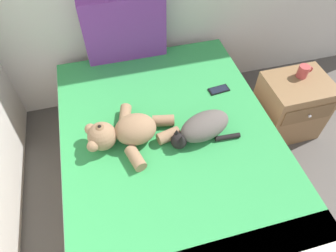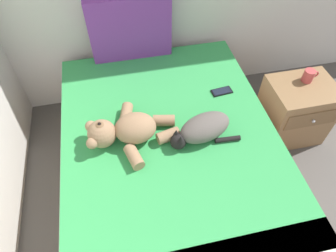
{
  "view_description": "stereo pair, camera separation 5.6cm",
  "coord_description": "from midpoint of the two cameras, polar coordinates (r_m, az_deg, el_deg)",
  "views": [
    {
      "loc": [
        0.78,
        2.2,
        2.03
      ],
      "look_at": [
        1.08,
        3.33,
        0.62
      ],
      "focal_mm": 31.98,
      "sensor_mm": 36.0,
      "label": 1
    },
    {
      "loc": [
        0.83,
        2.18,
        2.03
      ],
      "look_at": [
        1.08,
        3.33,
        0.62
      ],
      "focal_mm": 31.98,
      "sensor_mm": 36.0,
      "label": 2
    }
  ],
  "objects": [
    {
      "name": "nightstand",
      "position": [
        2.62,
        23.54,
        2.64
      ],
      "size": [
        0.49,
        0.42,
        0.53
      ],
      "color": "olive",
      "rests_on": "ground_plane"
    },
    {
      "name": "bed",
      "position": [
        2.1,
        1.37,
        -7.07
      ],
      "size": [
        1.42,
        1.95,
        0.53
      ],
      "color": "olive",
      "rests_on": "ground_plane"
    },
    {
      "name": "cell_phone",
      "position": [
        2.2,
        10.94,
        6.48
      ],
      "size": [
        0.15,
        0.09,
        0.01
      ],
      "color": "black",
      "rests_on": "bed"
    },
    {
      "name": "teddy_bear",
      "position": [
        1.84,
        -7.13,
        -0.84
      ],
      "size": [
        0.57,
        0.51,
        0.19
      ],
      "color": "#937051",
      "rests_on": "bed"
    },
    {
      "name": "cat",
      "position": [
        1.86,
        7.42,
        -0.56
      ],
      "size": [
        0.44,
        0.28,
        0.15
      ],
      "color": "#59514C",
      "rests_on": "bed"
    },
    {
      "name": "patterned_cushion",
      "position": [
        2.37,
        -6.51,
        18.03
      ],
      "size": [
        0.61,
        0.11,
        0.49
      ],
      "color": "#72338C",
      "rests_on": "bed"
    },
    {
      "name": "mug",
      "position": [
        2.48,
        25.86,
        8.63
      ],
      "size": [
        0.12,
        0.08,
        0.09
      ],
      "color": "#B23F3F",
      "rests_on": "nightstand"
    }
  ]
}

